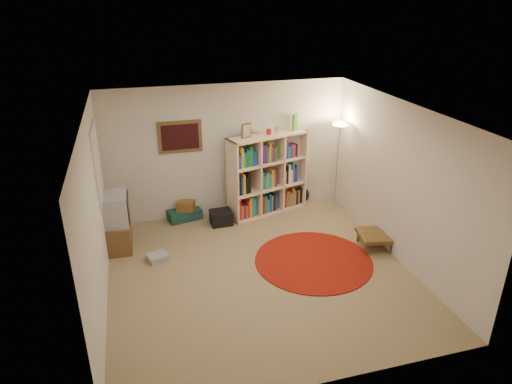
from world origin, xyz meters
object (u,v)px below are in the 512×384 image
at_px(tv_stand, 115,223).
at_px(side_table, 376,236).
at_px(bookshelf, 266,175).
at_px(suitcase, 184,214).
at_px(floor_lamp, 339,137).
at_px(floor_fan, 301,196).

bearing_deg(tv_stand, side_table, -13.16).
bearing_deg(bookshelf, suitcase, 159.18).
bearing_deg(tv_stand, suitcase, 35.52).
relative_size(floor_lamp, side_table, 2.77).
height_order(floor_fan, suitcase, floor_fan).
bearing_deg(side_table, bookshelf, 127.29).
xyz_separation_m(floor_fan, tv_stand, (-3.57, -0.79, 0.28)).
bearing_deg(side_table, tv_stand, 164.84).
bearing_deg(floor_fan, floor_lamp, -7.56).
bearing_deg(tv_stand, bookshelf, 15.64).
relative_size(bookshelf, tv_stand, 1.90).
xyz_separation_m(floor_fan, side_table, (0.61, -1.92, 0.02)).
distance_m(bookshelf, floor_lamp, 1.55).
relative_size(bookshelf, floor_fan, 4.84).
relative_size(floor_lamp, tv_stand, 1.79).
bearing_deg(floor_lamp, side_table, -89.25).
xyz_separation_m(bookshelf, tv_stand, (-2.80, -0.68, -0.28)).
xyz_separation_m(tv_stand, suitcase, (1.21, 0.80, -0.38)).
relative_size(floor_fan, tv_stand, 0.39).
relative_size(bookshelf, side_table, 2.93).
distance_m(bookshelf, suitcase, 1.73).
relative_size(floor_fan, suitcase, 0.57).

